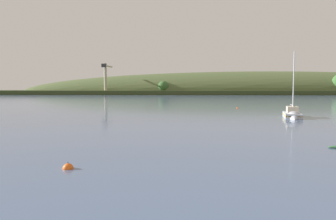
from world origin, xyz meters
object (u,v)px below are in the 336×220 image
Objects in this scene: dockside_crane at (106,79)px; mooring_buoy_off_fishing_boat at (237,108)px; mooring_buoy_midchannel at (68,169)px; sailboat_near_mooring at (293,116)px.

dockside_crane is 41.83× the size of mooring_buoy_off_fishing_boat.
dockside_crane is 217.86m from mooring_buoy_midchannel.
mooring_buoy_off_fishing_boat is (-5.72, 21.71, -0.25)m from sailboat_near_mooring.
dockside_crane is at bearing -143.25° from sailboat_near_mooring.
dockside_crane reaches higher than mooring_buoy_midchannel.
sailboat_near_mooring reaches higher than mooring_buoy_off_fishing_boat.
mooring_buoy_midchannel is (63.29, -208.14, -11.62)m from dockside_crane.
mooring_buoy_off_fishing_boat is (79.20, -154.25, -11.62)m from dockside_crane.
mooring_buoy_midchannel is (-21.63, -32.18, -0.25)m from sailboat_near_mooring.
mooring_buoy_off_fishing_boat is (15.91, 53.89, 0.00)m from mooring_buoy_midchannel.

